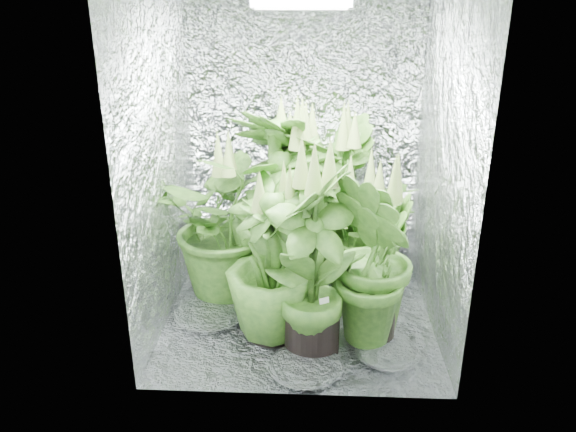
# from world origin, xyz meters

# --- Properties ---
(ground) EXTENTS (1.60, 1.60, 0.00)m
(ground) POSITION_xyz_m (0.00, 0.00, 0.00)
(ground) COLOR white
(ground) RESTS_ON ground
(walls) EXTENTS (1.62, 1.62, 2.00)m
(walls) POSITION_xyz_m (0.00, 0.00, 1.00)
(walls) COLOR white
(walls) RESTS_ON ground
(plant_a) EXTENTS (0.99, 0.99, 1.09)m
(plant_a) POSITION_xyz_m (-0.44, 0.18, 0.52)
(plant_a) COLOR black
(plant_a) RESTS_ON ground
(plant_b) EXTENTS (0.79, 0.79, 1.21)m
(plant_b) POSITION_xyz_m (0.00, 0.49, 0.55)
(plant_b) COLOR black
(plant_b) RESTS_ON ground
(plant_c) EXTENTS (0.65, 0.65, 1.18)m
(plant_c) POSITION_xyz_m (0.23, 0.64, 0.54)
(plant_c) COLOR black
(plant_c) RESTS_ON ground
(plant_d) EXTENTS (0.90, 0.90, 1.31)m
(plant_d) POSITION_xyz_m (-0.11, 0.22, 0.61)
(plant_d) COLOR black
(plant_d) RESTS_ON ground
(plant_e) EXTENTS (0.80, 0.80, 0.94)m
(plant_e) POSITION_xyz_m (0.38, 0.28, 0.44)
(plant_e) COLOR black
(plant_e) RESTS_ON ground
(plant_f) EXTENTS (0.78, 0.78, 1.19)m
(plant_f) POSITION_xyz_m (0.08, -0.41, 0.55)
(plant_f) COLOR black
(plant_f) RESTS_ON ground
(plant_g) EXTENTS (0.62, 0.62, 1.08)m
(plant_g) POSITION_xyz_m (0.42, -0.30, 0.51)
(plant_g) COLOR black
(plant_g) RESTS_ON ground
(plant_h) EXTENTS (0.72, 0.72, 1.03)m
(plant_h) POSITION_xyz_m (-0.15, -0.27, 0.46)
(plant_h) COLOR black
(plant_h) RESTS_ON ground
(circulation_fan) EXTENTS (0.17, 0.27, 0.33)m
(circulation_fan) POSITION_xyz_m (0.62, 0.44, 0.14)
(circulation_fan) COLOR black
(circulation_fan) RESTS_ON ground
(plant_label) EXTENTS (0.06, 0.05, 0.09)m
(plant_label) POSITION_xyz_m (0.15, -0.45, 0.30)
(plant_label) COLOR white
(plant_label) RESTS_ON plant_f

